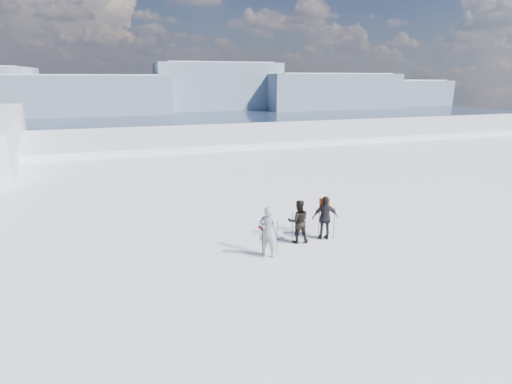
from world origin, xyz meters
TOP-DOWN VIEW (x-y plane):
  - lake_basin at (0.00, 30.00)m, footprint 820.00×820.00m
  - far_mountain_range at (29.60, 454.78)m, footprint 770.00×110.00m
  - skier_grey at (-2.60, 1.12)m, footprint 0.80×0.76m
  - skier_dark at (-1.10, 1.92)m, footprint 0.94×0.80m
  - skier_pack at (0.02, 1.90)m, footprint 1.09×0.66m
  - backpack at (0.08, 2.14)m, footprint 0.41×0.29m
  - ski_poles at (-1.21, 1.56)m, footprint 3.23×0.91m
  - skis_loose at (-1.94, 3.11)m, footprint 0.37×1.70m

SIDE VIEW (x-z plane):
  - far_mountain_range at x=29.60m, z-range -33.69..19.31m
  - lake_basin at x=0.00m, z-range -42.31..29.31m
  - skis_loose at x=-1.94m, z-range 0.00..0.03m
  - ski_poles at x=-1.21m, z-range -0.01..1.29m
  - skier_dark at x=-1.10m, z-range 0.00..1.68m
  - skier_pack at x=0.02m, z-range 0.00..1.73m
  - skier_grey at x=-2.60m, z-range 0.00..1.84m
  - backpack at x=0.08m, z-range 1.73..2.25m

